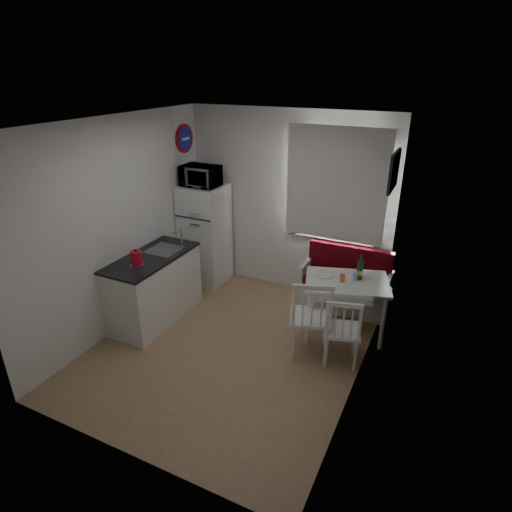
{
  "coord_description": "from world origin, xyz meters",
  "views": [
    {
      "loc": [
        2.12,
        -3.7,
        3.1
      ],
      "look_at": [
        0.1,
        0.5,
        1.02
      ],
      "focal_mm": 30.0,
      "sensor_mm": 36.0,
      "label": 1
    }
  ],
  "objects": [
    {
      "name": "kitchen_counter",
      "position": [
        -1.2,
        0.16,
        0.46
      ],
      "size": [
        0.62,
        1.32,
        1.16
      ],
      "color": "white",
      "rests_on": "floor"
    },
    {
      "name": "wall_front",
      "position": [
        0.0,
        -1.75,
        1.3
      ],
      "size": [
        3.0,
        0.02,
        2.6
      ],
      "primitive_type": "cube",
      "color": "white",
      "rests_on": "floor"
    },
    {
      "name": "picture_frame",
      "position": [
        1.48,
        1.1,
        2.05
      ],
      "size": [
        0.04,
        0.52,
        0.42
      ],
      "primitive_type": "cube",
      "color": "black",
      "rests_on": "wall_right"
    },
    {
      "name": "wall_right",
      "position": [
        1.5,
        0.0,
        1.3
      ],
      "size": [
        0.02,
        3.5,
        2.6
      ],
      "primitive_type": "cube",
      "color": "white",
      "rests_on": "floor"
    },
    {
      "name": "curtain",
      "position": [
        0.7,
        1.65,
        1.68
      ],
      "size": [
        1.35,
        0.02,
        1.5
      ],
      "primitive_type": "cube",
      "color": "white",
      "rests_on": "wall_back"
    },
    {
      "name": "wall_back",
      "position": [
        0.0,
        1.75,
        1.3
      ],
      "size": [
        3.0,
        0.02,
        2.6
      ],
      "primitive_type": "cube",
      "color": "white",
      "rests_on": "floor"
    },
    {
      "name": "plate",
      "position": [
        0.83,
        0.91,
        0.74
      ],
      "size": [
        0.24,
        0.24,
        0.02
      ],
      "primitive_type": "cylinder",
      "color": "white",
      "rests_on": "dining_table"
    },
    {
      "name": "window",
      "position": [
        0.7,
        1.72,
        1.62
      ],
      "size": [
        1.22,
        0.06,
        1.47
      ],
      "primitive_type": "cube",
      "color": "white",
      "rests_on": "wall_back"
    },
    {
      "name": "fridge",
      "position": [
        -1.18,
        1.4,
        0.76
      ],
      "size": [
        0.61,
        0.61,
        1.52
      ],
      "primitive_type": "cube",
      "color": "white",
      "rests_on": "floor"
    },
    {
      "name": "chair_right",
      "position": [
        1.25,
        0.23,
        0.53
      ],
      "size": [
        0.49,
        0.48,
        0.46
      ],
      "rotation": [
        0.0,
        0.0,
        0.27
      ],
      "color": "white",
      "rests_on": "floor"
    },
    {
      "name": "microwave",
      "position": [
        -1.18,
        1.35,
        1.67
      ],
      "size": [
        0.53,
        0.36,
        0.29
      ],
      "primitive_type": "imported",
      "color": "white",
      "rests_on": "fridge"
    },
    {
      "name": "wall_sign",
      "position": [
        -1.47,
        1.45,
        2.15
      ],
      "size": [
        0.03,
        0.4,
        0.4
      ],
      "primitive_type": "cylinder",
      "rotation": [
        0.0,
        1.57,
        0.0
      ],
      "color": "#191E99",
      "rests_on": "wall_left"
    },
    {
      "name": "floor",
      "position": [
        0.0,
        0.0,
        0.0
      ],
      "size": [
        3.0,
        3.5,
        0.02
      ],
      "primitive_type": "cube",
      "color": "#997451",
      "rests_on": "ground"
    },
    {
      "name": "wine_bottle",
      "position": [
        1.25,
        0.99,
        0.9
      ],
      "size": [
        0.08,
        0.08,
        0.32
      ],
      "primitive_type": null,
      "color": "#143F1B",
      "rests_on": "dining_table"
    },
    {
      "name": "wall_left",
      "position": [
        -1.5,
        0.0,
        1.3
      ],
      "size": [
        0.02,
        3.5,
        2.6
      ],
      "primitive_type": "cube",
      "color": "white",
      "rests_on": "floor"
    },
    {
      "name": "dining_table",
      "position": [
        1.13,
        0.89,
        0.65
      ],
      "size": [
        1.14,
        0.95,
        0.74
      ],
      "rotation": [
        0.0,
        0.0,
        0.3
      ],
      "color": "white",
      "rests_on": "floor"
    },
    {
      "name": "kettle",
      "position": [
        -1.15,
        -0.16,
        1.01
      ],
      "size": [
        0.16,
        0.16,
        0.22
      ],
      "primitive_type": "cylinder",
      "color": "red",
      "rests_on": "kitchen_counter"
    },
    {
      "name": "drinking_glass_orange",
      "position": [
        1.08,
        0.84,
        0.78
      ],
      "size": [
        0.06,
        0.06,
        0.1
      ],
      "primitive_type": "cylinder",
      "color": "orange",
      "rests_on": "dining_table"
    },
    {
      "name": "ceiling",
      "position": [
        0.0,
        0.0,
        2.6
      ],
      "size": [
        3.0,
        3.5,
        0.02
      ],
      "primitive_type": "cube",
      "color": "white",
      "rests_on": "wall_back"
    },
    {
      "name": "bench",
      "position": [
        0.98,
        1.51,
        0.29
      ],
      "size": [
        1.2,
        0.46,
        0.86
      ],
      "color": "white",
      "rests_on": "floor"
    },
    {
      "name": "drinking_glass_blue",
      "position": [
        1.21,
        0.94,
        0.79
      ],
      "size": [
        0.06,
        0.06,
        0.1
      ],
      "primitive_type": "cylinder",
      "color": "#8AB5EB",
      "rests_on": "dining_table"
    },
    {
      "name": "chair_left",
      "position": [
        0.88,
        0.21,
        0.61
      ],
      "size": [
        0.59,
        0.59,
        0.53
      ],
      "rotation": [
        0.0,
        0.0,
        0.35
      ],
      "color": "white",
      "rests_on": "floor"
    }
  ]
}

